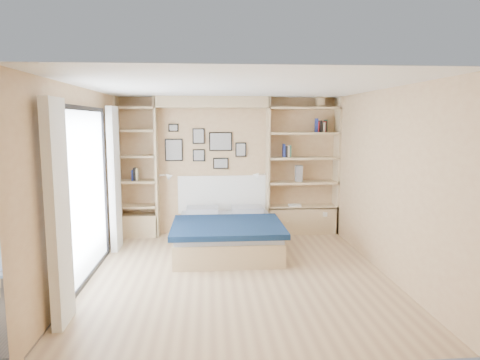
{
  "coord_description": "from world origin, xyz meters",
  "views": [
    {
      "loc": [
        -0.38,
        -5.6,
        2.06
      ],
      "look_at": [
        0.11,
        0.9,
        1.17
      ],
      "focal_mm": 32.0,
      "sensor_mm": 36.0,
      "label": 1
    }
  ],
  "objects": [
    {
      "name": "deck_chair",
      "position": [
        -2.78,
        -0.3,
        0.33
      ],
      "size": [
        0.66,
        0.8,
        0.69
      ],
      "rotation": [
        0.0,
        0.0,
        0.42
      ],
      "color": "tan",
      "rests_on": "ground"
    },
    {
      "name": "bed",
      "position": [
        -0.1,
        1.13,
        0.27
      ],
      "size": [
        1.69,
        2.16,
        1.07
      ],
      "color": "#D6B386",
      "rests_on": "ground"
    },
    {
      "name": "shelf_decor",
      "position": [
        1.07,
        2.07,
        1.7
      ],
      "size": [
        3.5,
        0.23,
        2.03
      ],
      "color": "navy",
      "rests_on": "ground"
    },
    {
      "name": "reading_lamps",
      "position": [
        -0.3,
        2.0,
        1.1
      ],
      "size": [
        1.92,
        0.12,
        0.15
      ],
      "color": "silver",
      "rests_on": "ground"
    },
    {
      "name": "ground",
      "position": [
        0.0,
        0.0,
        0.0
      ],
      "size": [
        4.5,
        4.5,
        0.0
      ],
      "primitive_type": "plane",
      "color": "tan",
      "rests_on": "ground"
    },
    {
      "name": "room_shell",
      "position": [
        -0.39,
        1.52,
        1.08
      ],
      "size": [
        4.5,
        4.5,
        4.5
      ],
      "color": "tan",
      "rests_on": "ground"
    },
    {
      "name": "photo_gallery",
      "position": [
        -0.45,
        2.22,
        1.6
      ],
      "size": [
        1.48,
        0.02,
        0.82
      ],
      "color": "black",
      "rests_on": "ground"
    }
  ]
}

